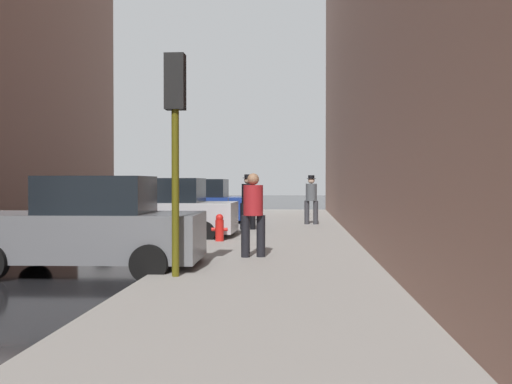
# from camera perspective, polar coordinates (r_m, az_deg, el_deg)

# --- Properties ---
(sidewalk) EXTENTS (4.00, 40.00, 0.15)m
(sidewalk) POSITION_cam_1_polar(r_m,az_deg,el_deg) (11.90, 1.88, -6.76)
(sidewalk) COLOR gray
(sidewalk) RESTS_ON ground_plane
(parked_gray_coupe) EXTENTS (4.26, 2.18, 1.79)m
(parked_gray_coupe) POSITION_cam_1_polar(r_m,az_deg,el_deg) (10.94, -16.34, -3.40)
(parked_gray_coupe) COLOR slate
(parked_gray_coupe) RESTS_ON ground_plane
(parked_silver_sedan) EXTENTS (4.21, 2.08, 1.79)m
(parked_silver_sedan) POSITION_cam_1_polar(r_m,az_deg,el_deg) (16.46, -9.25, -1.91)
(parked_silver_sedan) COLOR #B7BABF
(parked_silver_sedan) RESTS_ON ground_plane
(parked_blue_sedan) EXTENTS (4.22, 2.09, 1.79)m
(parked_blue_sedan) POSITION_cam_1_polar(r_m,az_deg,el_deg) (21.87, -5.87, -1.18)
(parked_blue_sedan) COLOR navy
(parked_blue_sedan) RESTS_ON ground_plane
(fire_hydrant) EXTENTS (0.42, 0.22, 0.70)m
(fire_hydrant) POSITION_cam_1_polar(r_m,az_deg,el_deg) (14.82, -3.67, -3.58)
(fire_hydrant) COLOR red
(fire_hydrant) RESTS_ON sidewalk
(traffic_light) EXTENTS (0.32, 0.32, 3.60)m
(traffic_light) POSITION_cam_1_polar(r_m,az_deg,el_deg) (9.38, -8.07, 7.58)
(traffic_light) COLOR #514C0F
(traffic_light) RESTS_ON sidewalk
(pedestrian_with_fedora) EXTENTS (0.52, 0.45, 1.78)m
(pedestrian_with_fedora) POSITION_cam_1_polar(r_m,az_deg,el_deg) (18.37, -0.82, -0.69)
(pedestrian_with_fedora) COLOR black
(pedestrian_with_fedora) RESTS_ON sidewalk
(pedestrian_with_beanie) EXTENTS (0.52, 0.45, 1.78)m
(pedestrian_with_beanie) POSITION_cam_1_polar(r_m,az_deg,el_deg) (20.75, 5.55, -0.50)
(pedestrian_with_beanie) COLOR #333338
(pedestrian_with_beanie) RESTS_ON sidewalk
(pedestrian_in_red_jacket) EXTENTS (0.53, 0.49, 1.71)m
(pedestrian_in_red_jacket) POSITION_cam_1_polar(r_m,az_deg,el_deg) (11.62, -0.28, -1.84)
(pedestrian_in_red_jacket) COLOR black
(pedestrian_in_red_jacket) RESTS_ON sidewalk
(rolling_suitcase) EXTENTS (0.46, 0.62, 1.04)m
(rolling_suitcase) POSITION_cam_1_polar(r_m,az_deg,el_deg) (17.76, -2.79, -2.84)
(rolling_suitcase) COLOR black
(rolling_suitcase) RESTS_ON sidewalk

